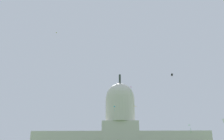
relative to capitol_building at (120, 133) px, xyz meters
The scene contains 8 objects.
capitol_building is the anchor object (origin of this frame).
kite_black_high 64.14m from the capitol_building, 40.94° to the right, with size 1.38×1.44×2.72m.
kite_magenta_mid 102.79m from the capitol_building, 87.72° to the right, with size 1.28×1.52×3.96m.
kite_gold_mid 122.37m from the capitol_building, 87.96° to the right, with size 1.33×1.24×0.17m.
kite_cyan_mid 49.70m from the capitol_building, 94.66° to the right, with size 0.95×0.96×3.46m.
kite_lime_low 40.58m from the capitol_building, 92.11° to the right, with size 0.81×1.57×0.17m.
kite_yellow_high 112.40m from the capitol_building, 107.16° to the right, with size 1.03×1.25×0.10m.
kite_green_low 122.04m from the capitol_building, 78.36° to the right, with size 0.90×1.03×2.40m.
Camera 1 is at (-1.39, -21.37, 2.22)m, focal length 40.31 mm.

